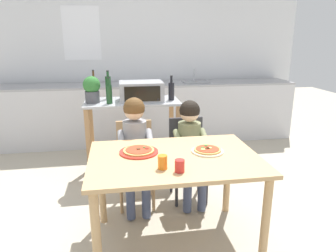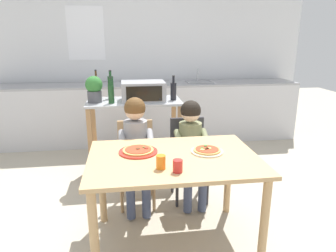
{
  "view_description": "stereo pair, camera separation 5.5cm",
  "coord_description": "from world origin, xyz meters",
  "views": [
    {
      "loc": [
        -0.4,
        -2.12,
        1.61
      ],
      "look_at": [
        0.0,
        0.3,
        0.9
      ],
      "focal_mm": 33.1,
      "sensor_mm": 36.0,
      "label": 1
    },
    {
      "loc": [
        -0.34,
        -2.13,
        1.61
      ],
      "look_at": [
        0.0,
        0.3,
        0.9
      ],
      "focal_mm": 33.1,
      "sensor_mm": 36.0,
      "label": 2
    }
  ],
  "objects": [
    {
      "name": "bottle_slim_sauce",
      "position": [
        -0.49,
        1.26,
        1.01
      ],
      "size": [
        0.06,
        0.06,
        0.29
      ],
      "color": "#1E4723",
      "rests_on": "kitchen_island_cart"
    },
    {
      "name": "bottle_squat_spirits",
      "position": [
        -0.5,
        1.55,
        1.04
      ],
      "size": [
        0.07,
        0.07,
        0.33
      ],
      "color": "#1E4723",
      "rests_on": "kitchen_island_cart"
    },
    {
      "name": "kitchen_island_cart",
      "position": [
        -0.24,
        1.38,
        0.6
      ],
      "size": [
        1.07,
        0.54,
        0.9
      ],
      "color": "#B7BABF",
      "rests_on": "ground"
    },
    {
      "name": "kitchen_counter",
      "position": [
        0.0,
        2.61,
        0.46
      ],
      "size": [
        4.7,
        0.6,
        1.11
      ],
      "color": "silver",
      "rests_on": "ground"
    },
    {
      "name": "drinking_cup_red",
      "position": [
        -0.02,
        -0.28,
        0.79
      ],
      "size": [
        0.07,
        0.07,
        0.08
      ],
      "primitive_type": "cylinder",
      "color": "red",
      "rests_on": "dining_table"
    },
    {
      "name": "drinking_cup_orange",
      "position": [
        -0.12,
        -0.21,
        0.79
      ],
      "size": [
        0.06,
        0.06,
        0.1
      ],
      "primitive_type": "cylinder",
      "color": "orange",
      "rests_on": "dining_table"
    },
    {
      "name": "pizza_plate_red_rimmed",
      "position": [
        -0.26,
        0.12,
        0.76
      ],
      "size": [
        0.3,
        0.3,
        0.03
      ],
      "color": "red",
      "rests_on": "dining_table"
    },
    {
      "name": "dining_chair_left",
      "position": [
        -0.26,
        0.7,
        0.48
      ],
      "size": [
        0.36,
        0.36,
        0.81
      ],
      "color": "tan",
      "rests_on": "ground"
    },
    {
      "name": "pizza_plate_cream",
      "position": [
        0.27,
        0.05,
        0.76
      ],
      "size": [
        0.25,
        0.25,
        0.03
      ],
      "color": "beige",
      "rests_on": "dining_table"
    },
    {
      "name": "child_in_olive_shirt",
      "position": [
        0.27,
        0.61,
        0.66
      ],
      "size": [
        0.32,
        0.42,
        1.01
      ],
      "color": "#424C6B",
      "rests_on": "ground"
    },
    {
      "name": "dining_chair_right",
      "position": [
        0.27,
        0.73,
        0.48
      ],
      "size": [
        0.36,
        0.36,
        0.81
      ],
      "color": "#333338",
      "rests_on": "ground"
    },
    {
      "name": "child_in_grey_shirt",
      "position": [
        -0.26,
        0.58,
        0.69
      ],
      "size": [
        0.32,
        0.42,
        1.06
      ],
      "color": "#424C6B",
      "rests_on": "ground"
    },
    {
      "name": "toaster_oven",
      "position": [
        -0.13,
        1.36,
        1.01
      ],
      "size": [
        0.49,
        0.36,
        0.22
      ],
      "color": "#999BA0",
      "rests_on": "kitchen_island_cart"
    },
    {
      "name": "ground_plane",
      "position": [
        0.0,
        1.18,
        0.0
      ],
      "size": [
        11.84,
        11.84,
        0.0
      ],
      "primitive_type": "plane",
      "color": "#B7AD99"
    },
    {
      "name": "bottle_brown_beer",
      "position": [
        0.21,
        1.35,
        1.01
      ],
      "size": [
        0.07,
        0.07,
        0.28
      ],
      "color": "black",
      "rests_on": "kitchen_island_cart"
    },
    {
      "name": "bottle_tall_green_wine",
      "position": [
        -0.67,
        1.55,
        1.04
      ],
      "size": [
        0.05,
        0.05,
        0.34
      ],
      "color": "#4C2D14",
      "rests_on": "kitchen_island_cart"
    },
    {
      "name": "dining_table",
      "position": [
        0.0,
        0.0,
        0.64
      ],
      "size": [
        1.27,
        0.89,
        0.75
      ],
      "color": "tan",
      "rests_on": "ground"
    },
    {
      "name": "potted_herb_plant",
      "position": [
        -0.68,
        1.34,
        1.05
      ],
      "size": [
        0.19,
        0.19,
        0.29
      ],
      "color": "#4C4C51",
      "rests_on": "kitchen_island_cart"
    },
    {
      "name": "back_wall_tiled",
      "position": [
        -0.0,
        3.02,
        1.35
      ],
      "size": [
        5.22,
        0.13,
        2.7
      ],
      "color": "silver",
      "rests_on": "ground"
    }
  ]
}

